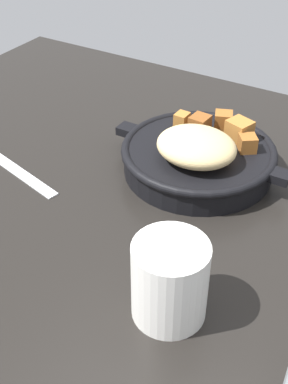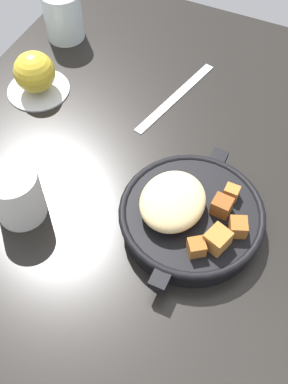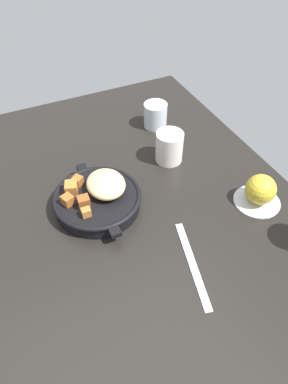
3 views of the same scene
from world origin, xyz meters
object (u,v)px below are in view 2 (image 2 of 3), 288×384
object	(u,v)px
red_apple	(34,72)
cast_iron_skillet	(189,215)
ceramic_mug_white	(17,195)
butter_knife	(176,97)
water_glass_tall	(63,15)

from	to	relation	value
red_apple	cast_iron_skillet	bearing A→B (deg)	-113.22
ceramic_mug_white	butter_knife	bearing A→B (deg)	-19.49
cast_iron_skillet	ceramic_mug_white	size ratio (longest dim) A/B	2.92
butter_knife	water_glass_tall	size ratio (longest dim) A/B	2.30
cast_iron_skillet	ceramic_mug_white	bearing A→B (deg)	109.43
cast_iron_skillet	water_glass_tall	world-z (taller)	water_glass_tall
red_apple	butter_knife	size ratio (longest dim) A/B	0.34
ceramic_mug_white	water_glass_tall	xyz separation A→B (cm)	(39.58, 15.54, 0.44)
ceramic_mug_white	water_glass_tall	bearing A→B (deg)	21.43
cast_iron_skillet	ceramic_mug_white	distance (cm)	25.05
butter_knife	ceramic_mug_white	xyz separation A→B (cm)	(-32.48, 11.50, 4.16)
cast_iron_skillet	water_glass_tall	size ratio (longest dim) A/B	2.66
cast_iron_skillet	red_apple	distance (cm)	38.86
red_apple	water_glass_tall	size ratio (longest dim) A/B	0.77
cast_iron_skillet	ceramic_mug_white	xyz separation A→B (cm)	(-8.32, 23.58, 1.50)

